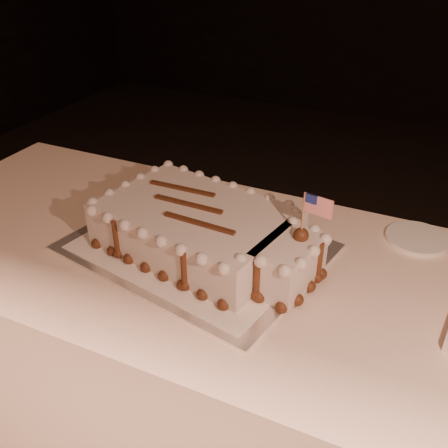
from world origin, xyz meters
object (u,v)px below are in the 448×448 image
at_px(banquet_table, 294,387).
at_px(side_plate, 417,238).
at_px(sheet_cake, 206,231).
at_px(cake_board, 197,247).

bearing_deg(banquet_table, side_plate, 53.58).
distance_m(sheet_cake, side_plate, 0.57).
height_order(banquet_table, sheet_cake, sheet_cake).
relative_size(cake_board, side_plate, 3.84).
relative_size(banquet_table, cake_board, 3.80).
xyz_separation_m(banquet_table, cake_board, (-0.30, 0.01, 0.38)).
distance_m(banquet_table, side_plate, 0.53).
bearing_deg(banquet_table, sheet_cake, 178.25).
bearing_deg(side_plate, cake_board, -151.48).
bearing_deg(side_plate, banquet_table, -126.42).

